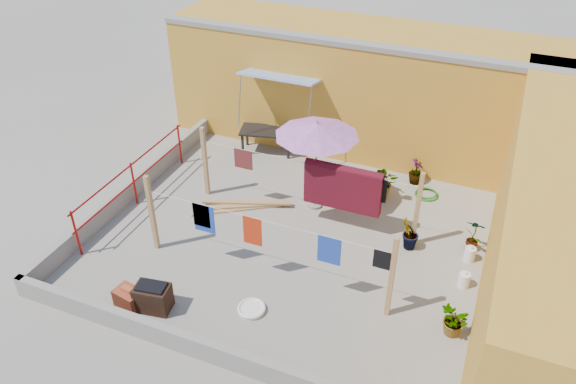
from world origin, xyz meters
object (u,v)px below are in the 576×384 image
object	(u,v)px
brazier	(153,297)
water_jug_b	(470,254)
brick_stack	(129,298)
green_hose	(427,194)
plant_back_a	(383,182)
white_basin	(251,309)
outdoor_table	(267,132)
patio_umbrella	(317,130)
water_jug_a	(464,280)

from	to	relation	value
brazier	water_jug_b	bearing A→B (deg)	34.78
brick_stack	green_hose	distance (m)	7.31
brick_stack	plant_back_a	xyz separation A→B (m)	(3.46, 5.33, 0.22)
white_basin	plant_back_a	xyz separation A→B (m)	(1.28, 4.59, 0.36)
green_hose	outdoor_table	bearing A→B (deg)	174.21
white_basin	water_jug_b	bearing A→B (deg)	40.38
patio_umbrella	water_jug_b	bearing A→B (deg)	-9.11
brick_stack	white_basin	size ratio (longest dim) A/B	1.06
outdoor_table	plant_back_a	xyz separation A→B (m)	(3.43, -0.91, -0.18)
brick_stack	brazier	xyz separation A→B (m)	(0.47, 0.11, 0.09)
water_jug_a	green_hose	bearing A→B (deg)	113.84
brick_stack	green_hose	size ratio (longest dim) A/B	0.99
white_basin	water_jug_a	xyz separation A→B (m)	(3.55, 2.19, 0.11)
patio_umbrella	outdoor_table	size ratio (longest dim) A/B	1.46
patio_umbrella	green_hose	distance (m)	3.40
brazier	water_jug_a	world-z (taller)	brazier
outdoor_table	green_hose	world-z (taller)	outdoor_table
brick_stack	plant_back_a	size ratio (longest dim) A/B	0.69
outdoor_table	plant_back_a	bearing A→B (deg)	-14.82
brick_stack	white_basin	world-z (taller)	brick_stack
outdoor_table	water_jug_b	bearing A→B (deg)	-23.52
brazier	plant_back_a	world-z (taller)	plant_back_a
plant_back_a	water_jug_b	bearing A→B (deg)	-34.75
white_basin	green_hose	xyz separation A→B (m)	(2.28, 5.05, -0.01)
brick_stack	white_basin	bearing A→B (deg)	18.83
green_hose	water_jug_b	bearing A→B (deg)	-58.10
brazier	water_jug_b	distance (m)	6.40
water_jug_b	green_hose	bearing A→B (deg)	121.90
plant_back_a	green_hose	bearing A→B (deg)	24.56
brazier	white_basin	distance (m)	1.83
brazier	green_hose	world-z (taller)	brazier
green_hose	plant_back_a	bearing A→B (deg)	-155.44
brick_stack	white_basin	distance (m)	2.30
water_jug_b	green_hose	size ratio (longest dim) A/B	0.63
white_basin	water_jug_b	xyz separation A→B (m)	(3.55, 3.02, 0.11)
brazier	plant_back_a	xyz separation A→B (m)	(2.99, 5.22, 0.13)
water_jug_a	water_jug_b	world-z (taller)	water_jug_b
brazier	water_jug_a	bearing A→B (deg)	28.22
brick_stack	brazier	bearing A→B (deg)	13.20
outdoor_table	water_jug_a	bearing A→B (deg)	-30.15
patio_umbrella	water_jug_a	xyz separation A→B (m)	(3.62, -1.41, -1.86)
outdoor_table	brick_stack	bearing A→B (deg)	-90.23
green_hose	patio_umbrella	bearing A→B (deg)	-148.42
patio_umbrella	outdoor_table	world-z (taller)	patio_umbrella
brick_stack	water_jug_a	world-z (taller)	brick_stack
patio_umbrella	brick_stack	world-z (taller)	patio_umbrella
outdoor_table	white_basin	distance (m)	5.93
outdoor_table	plant_back_a	world-z (taller)	plant_back_a
water_jug_b	water_jug_a	bearing A→B (deg)	-90.00
white_basin	water_jug_b	size ratio (longest dim) A/B	1.49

